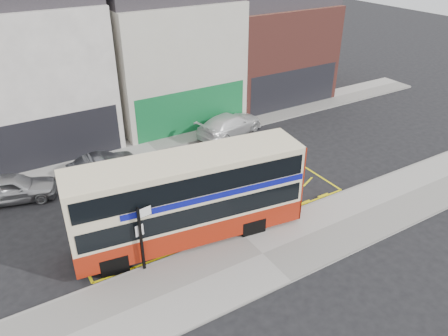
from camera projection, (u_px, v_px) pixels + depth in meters
ground at (235, 229)px, 21.22m from camera, size 120.00×120.00×0.00m
pavement at (263, 255)px, 19.47m from camera, size 40.00×4.00×0.15m
kerb at (239, 232)px, 20.90m from camera, size 40.00×0.15×0.15m
far_pavement at (147, 143)px, 29.40m from camera, size 50.00×3.00×0.15m
road_markings at (218, 213)px, 22.41m from camera, size 14.00×3.40×0.01m
terrace_left at (34, 64)px, 27.33m from camera, size 8.00×8.01×11.80m
terrace_green_shop at (165, 49)px, 31.52m from camera, size 9.00×8.01×11.30m
terrace_right at (266, 41)px, 35.83m from camera, size 9.00×8.01×10.30m
double_decker_bus at (189, 197)px, 19.63m from camera, size 10.83×3.84×4.23m
bus_stop_post at (142, 233)px, 17.73m from camera, size 0.78×0.16×3.10m
car_silver at (12, 188)px, 23.09m from camera, size 4.79×2.93×1.52m
car_grey at (104, 165)px, 25.50m from camera, size 4.09×1.55×1.33m
car_white at (230, 124)px, 30.44m from camera, size 5.58×3.40×1.51m
street_tree_right at (234, 64)px, 31.66m from camera, size 2.77×2.77×5.98m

